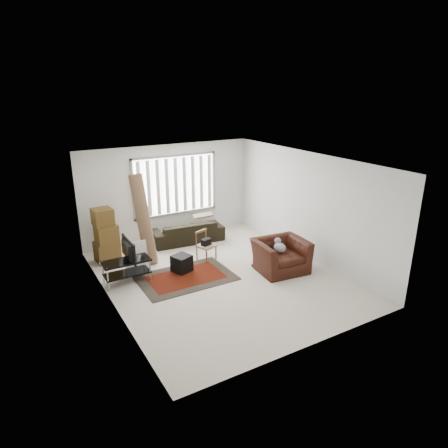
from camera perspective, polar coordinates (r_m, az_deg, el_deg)
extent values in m
plane|color=beige|center=(9.34, -0.38, -7.61)|extent=(6.00, 6.00, 0.00)
cube|color=white|center=(8.47, -0.42, 8.93)|extent=(5.00, 6.00, 0.02)
cube|color=silver|center=(11.41, -7.93, 4.47)|extent=(5.00, 0.02, 2.70)
cube|color=silver|center=(6.57, 12.81, -7.08)|extent=(5.00, 0.02, 2.70)
cube|color=silver|center=(7.95, -16.25, -2.68)|extent=(0.02, 6.00, 2.70)
cube|color=silver|center=(10.23, 11.86, 2.53)|extent=(0.02, 6.00, 2.70)
cube|color=white|center=(11.41, -7.00, 5.56)|extent=(2.40, 0.01, 1.60)
cube|color=gray|center=(11.40, -6.96, 5.54)|extent=(2.52, 0.06, 1.72)
cube|color=white|center=(11.36, -6.88, 5.50)|extent=(2.40, 0.02, 1.55)
cube|color=black|center=(9.35, -5.46, -7.60)|extent=(2.16, 1.44, 0.02)
cube|color=#4E1407|center=(9.34, -5.47, -7.55)|extent=(1.71, 0.99, 0.00)
cube|color=black|center=(9.18, -13.83, -5.19)|extent=(1.06, 0.48, 0.04)
cube|color=black|center=(9.30, -13.69, -6.86)|extent=(1.01, 0.44, 0.03)
cylinder|color=#B2B2B7|center=(9.00, -16.24, -7.63)|extent=(0.03, 0.03, 0.53)
cylinder|color=#B2B2B7|center=(9.23, -10.51, -6.47)|extent=(0.03, 0.03, 0.53)
cylinder|color=#B2B2B7|center=(9.35, -16.87, -6.64)|extent=(0.03, 0.03, 0.53)
cylinder|color=#B2B2B7|center=(9.57, -11.34, -5.55)|extent=(0.03, 0.03, 0.53)
imported|color=black|center=(9.07, -13.96, -3.66)|extent=(0.11, 0.86, 0.49)
cube|color=black|center=(9.57, -6.05, -5.60)|extent=(0.50, 0.50, 0.39)
cube|color=brown|center=(10.49, -16.35, -3.79)|extent=(0.60, 0.55, 0.51)
cube|color=brown|center=(10.29, -16.45, -1.35)|extent=(0.54, 0.50, 0.46)
cube|color=brown|center=(10.19, -16.97, 0.98)|extent=(0.49, 0.49, 0.41)
cube|color=silver|center=(9.78, -12.45, -4.51)|extent=(0.56, 0.21, 0.70)
cylinder|color=brown|center=(9.95, -11.44, 0.69)|extent=(0.57, 0.80, 2.23)
imported|color=black|center=(11.32, -5.25, -0.65)|extent=(2.09, 1.07, 0.77)
cube|color=#856D57|center=(10.10, -2.54, -3.13)|extent=(0.51, 0.51, 0.04)
cylinder|color=brown|center=(9.95, -2.50, -4.66)|extent=(0.04, 0.04, 0.38)
cylinder|color=brown|center=(10.18, -1.16, -4.08)|extent=(0.04, 0.04, 0.38)
cylinder|color=brown|center=(10.17, -3.89, -4.14)|extent=(0.04, 0.04, 0.38)
cylinder|color=brown|center=(10.40, -2.55, -3.59)|extent=(0.04, 0.04, 0.38)
cube|color=brown|center=(10.09, -3.31, -1.04)|extent=(0.38, 0.16, 0.06)
cube|color=brown|center=(10.04, -3.98, -2.14)|extent=(0.05, 0.05, 0.38)
cube|color=brown|center=(10.26, -2.63, -1.63)|extent=(0.05, 0.05, 0.38)
cube|color=black|center=(10.06, -2.55, -2.58)|extent=(0.28, 0.22, 0.16)
imported|color=black|center=(9.59, 8.13, -4.20)|extent=(1.28, 1.14, 0.87)
ellipsoid|color=#59595B|center=(9.54, 8.16, -3.48)|extent=(0.27, 0.34, 0.22)
sphere|color=#59595B|center=(9.61, 7.68, -2.41)|extent=(0.16, 0.16, 0.16)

